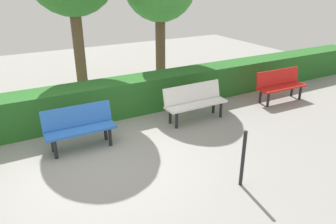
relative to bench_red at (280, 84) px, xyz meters
name	(u,v)px	position (x,y,z in m)	size (l,w,h in m)	color
ground_plane	(100,162)	(5.41, 0.72, -0.48)	(21.19, 21.19, 0.00)	gray
bench_red	(280,84)	(0.00, 0.00, 0.00)	(1.51, 0.51, 0.86)	red
bench_white	(195,101)	(2.77, -0.07, 0.00)	(1.57, 0.48, 0.86)	white
bench_blue	(79,126)	(5.55, -0.02, 0.00)	(1.39, 0.48, 0.86)	blue
hedge_row	(122,97)	(4.16, -1.26, -0.04)	(17.19, 0.77, 0.88)	#266023
railing_post_mid	(243,159)	(3.57, 2.56, 0.02)	(0.06, 0.06, 1.00)	black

